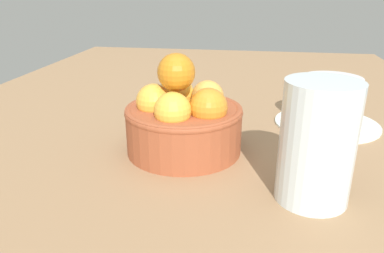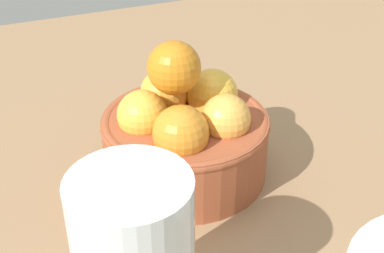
{
  "view_description": "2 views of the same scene",
  "coord_description": "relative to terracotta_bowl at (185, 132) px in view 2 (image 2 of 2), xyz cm",
  "views": [
    {
      "loc": [
        -42.06,
        -7.77,
        19.76
      ],
      "look_at": [
        -1.62,
        -1.27,
        3.89
      ],
      "focal_mm": 34.82,
      "sensor_mm": 36.0,
      "label": 1
    },
    {
      "loc": [
        -14.66,
        -35.85,
        28.9
      ],
      "look_at": [
        1.1,
        1.12,
        3.9
      ],
      "focal_mm": 50.29,
      "sensor_mm": 36.0,
      "label": 2
    }
  ],
  "objects": [
    {
      "name": "ground_plane",
      "position": [
        0.02,
        -0.04,
        -6.52
      ],
      "size": [
        150.88,
        87.1,
        4.53
      ],
      "primitive_type": "cube",
      "color": "#997551"
    },
    {
      "name": "terracotta_bowl",
      "position": [
        0.0,
        0.0,
        0.0
      ],
      "size": [
        14.34,
        14.34,
        12.33
      ],
      "color": "#9E4C2D",
      "rests_on": "ground_plane"
    }
  ]
}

